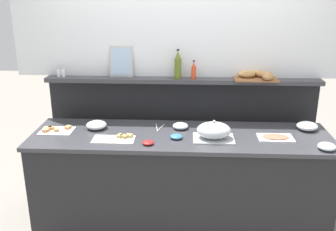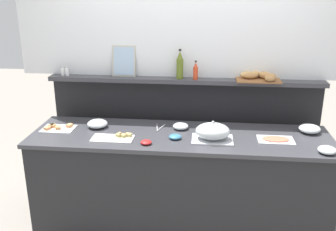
% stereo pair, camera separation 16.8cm
% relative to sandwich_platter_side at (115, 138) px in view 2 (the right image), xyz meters
% --- Properties ---
extents(ground_plane, '(12.00, 12.00, 0.00)m').
position_rel_sandwich_platter_side_xyz_m(ground_plane, '(0.54, 0.74, -0.93)').
color(ground_plane, gray).
extents(buffet_counter, '(2.58, 0.72, 0.92)m').
position_rel_sandwich_platter_side_xyz_m(buffet_counter, '(0.54, 0.14, -0.47)').
color(buffet_counter, black).
rests_on(buffet_counter, ground_plane).
extents(back_ledge_unit, '(2.61, 0.22, 1.31)m').
position_rel_sandwich_platter_side_xyz_m(back_ledge_unit, '(0.54, 0.68, -0.24)').
color(back_ledge_unit, black).
rests_on(back_ledge_unit, ground_plane).
extents(upper_wall_panel, '(3.21, 0.08, 1.29)m').
position_rel_sandwich_platter_side_xyz_m(upper_wall_panel, '(0.54, 0.71, 1.02)').
color(upper_wall_panel, silver).
rests_on(upper_wall_panel, back_ledge_unit).
extents(sandwich_platter_side, '(0.35, 0.18, 0.04)m').
position_rel_sandwich_platter_side_xyz_m(sandwich_platter_side, '(0.00, 0.00, 0.00)').
color(sandwich_platter_side, white).
rests_on(sandwich_platter_side, buffet_counter).
extents(sandwich_platter_rear, '(0.28, 0.21, 0.04)m').
position_rel_sandwich_platter_side_xyz_m(sandwich_platter_rear, '(-0.56, 0.16, 0.00)').
color(sandwich_platter_rear, white).
rests_on(sandwich_platter_rear, buffet_counter).
extents(cold_cuts_platter, '(0.30, 0.19, 0.02)m').
position_rel_sandwich_platter_side_xyz_m(cold_cuts_platter, '(1.33, 0.10, 0.00)').
color(cold_cuts_platter, silver).
rests_on(cold_cuts_platter, buffet_counter).
extents(serving_cloche, '(0.34, 0.24, 0.17)m').
position_rel_sandwich_platter_side_xyz_m(serving_cloche, '(0.81, 0.05, 0.06)').
color(serving_cloche, '#B7BABF').
rests_on(serving_cloche, buffet_counter).
extents(glass_bowl_large, '(0.18, 0.18, 0.07)m').
position_rel_sandwich_platter_side_xyz_m(glass_bowl_large, '(1.66, 0.32, 0.02)').
color(glass_bowl_large, silver).
rests_on(glass_bowl_large, buffet_counter).
extents(glass_bowl_medium, '(0.18, 0.18, 0.07)m').
position_rel_sandwich_platter_side_xyz_m(glass_bowl_medium, '(-0.22, 0.25, 0.02)').
color(glass_bowl_medium, silver).
rests_on(glass_bowl_medium, buffet_counter).
extents(glass_bowl_small, '(0.14, 0.14, 0.06)m').
position_rel_sandwich_platter_side_xyz_m(glass_bowl_small, '(0.53, 0.29, 0.02)').
color(glass_bowl_small, silver).
rests_on(glass_bowl_small, buffet_counter).
extents(glass_bowl_extra, '(0.14, 0.14, 0.06)m').
position_rel_sandwich_platter_side_xyz_m(glass_bowl_extra, '(1.68, -0.11, 0.02)').
color(glass_bowl_extra, silver).
rests_on(glass_bowl_extra, buffet_counter).
extents(condiment_bowl_teal, '(0.09, 0.09, 0.03)m').
position_rel_sandwich_platter_side_xyz_m(condiment_bowl_teal, '(0.28, -0.09, 0.01)').
color(condiment_bowl_teal, red).
rests_on(condiment_bowl_teal, buffet_counter).
extents(condiment_bowl_red, '(0.11, 0.11, 0.04)m').
position_rel_sandwich_platter_side_xyz_m(condiment_bowl_red, '(0.50, 0.05, 0.01)').
color(condiment_bowl_red, teal).
rests_on(condiment_bowl_red, buffet_counter).
extents(serving_tongs, '(0.08, 0.19, 0.01)m').
position_rel_sandwich_platter_side_xyz_m(serving_tongs, '(0.34, 0.28, -0.00)').
color(serving_tongs, '#B7BABF').
rests_on(serving_tongs, buffet_counter).
extents(olive_oil_bottle, '(0.06, 0.06, 0.28)m').
position_rel_sandwich_platter_side_xyz_m(olive_oil_bottle, '(0.49, 0.60, 0.50)').
color(olive_oil_bottle, '#56661E').
rests_on(olive_oil_bottle, back_ledge_unit).
extents(hot_sauce_bottle, '(0.04, 0.04, 0.18)m').
position_rel_sandwich_platter_side_xyz_m(hot_sauce_bottle, '(0.64, 0.58, 0.46)').
color(hot_sauce_bottle, red).
rests_on(hot_sauce_bottle, back_ledge_unit).
extents(salt_shaker, '(0.03, 0.03, 0.09)m').
position_rel_sandwich_platter_side_xyz_m(salt_shaker, '(-0.65, 0.61, 0.42)').
color(salt_shaker, white).
rests_on(salt_shaker, back_ledge_unit).
extents(pepper_shaker, '(0.03, 0.03, 0.09)m').
position_rel_sandwich_platter_side_xyz_m(pepper_shaker, '(-0.60, 0.61, 0.42)').
color(pepper_shaker, white).
rests_on(pepper_shaker, back_ledge_unit).
extents(bread_basket, '(0.40, 0.34, 0.08)m').
position_rel_sandwich_platter_side_xyz_m(bread_basket, '(1.22, 0.60, 0.42)').
color(bread_basket, brown).
rests_on(bread_basket, back_ledge_unit).
extents(framed_picture, '(0.22, 0.06, 0.29)m').
position_rel_sandwich_platter_side_xyz_m(framed_picture, '(-0.04, 0.64, 0.52)').
color(framed_picture, '#B2AD9E').
rests_on(framed_picture, back_ledge_unit).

